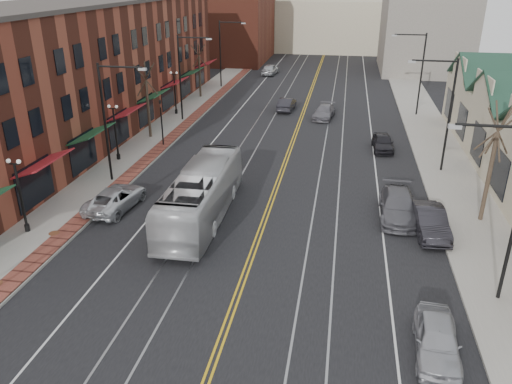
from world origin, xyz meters
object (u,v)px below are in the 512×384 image
at_px(parked_suv, 116,198).
at_px(parked_car_d, 383,142).
at_px(parked_car_b, 430,221).
at_px(transit_bus, 202,194).
at_px(parked_car_a, 437,339).
at_px(parked_car_c, 398,206).

height_order(parked_suv, parked_car_d, parked_suv).
distance_m(parked_suv, parked_car_b, 18.60).
bearing_deg(parked_car_d, parked_suv, -141.92).
xyz_separation_m(parked_suv, parked_car_d, (16.80, 14.30, -0.01)).
xyz_separation_m(transit_bus, parked_suv, (-5.64, 0.38, -0.86)).
distance_m(transit_bus, parked_car_d, 18.47).
height_order(parked_suv, parked_car_b, parked_car_b).
relative_size(parked_car_b, parked_car_d, 1.14).
height_order(parked_suv, parked_car_a, parked_car_a).
bearing_deg(parked_car_c, transit_bus, -168.12).
relative_size(transit_bus, parked_car_b, 2.47).
xyz_separation_m(transit_bus, parked_car_d, (11.16, 14.68, -0.87)).
bearing_deg(parked_car_c, parked_car_a, -86.39).
height_order(parked_car_a, parked_car_d, parked_car_a).
bearing_deg(parked_car_d, parked_car_b, -85.15).
bearing_deg(parked_car_a, parked_car_c, 96.08).
bearing_deg(transit_bus, parked_suv, -4.31).
distance_m(transit_bus, parked_car_a, 15.34).
xyz_separation_m(parked_car_b, parked_car_d, (-1.80, 14.29, -0.07)).
bearing_deg(transit_bus, parked_car_c, -169.71).
xyz_separation_m(parked_car_a, parked_car_c, (-0.51, 11.81, 0.07)).
relative_size(parked_car_a, parked_car_c, 0.78).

